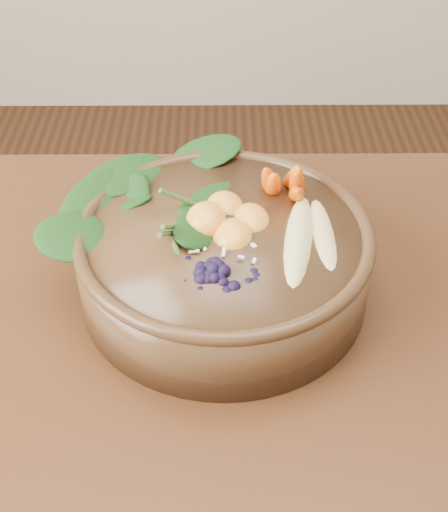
{
  "coord_description": "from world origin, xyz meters",
  "views": [
    {
      "loc": [
        -0.21,
        -0.47,
        1.33
      ],
      "look_at": [
        -0.21,
        0.15,
        0.8
      ],
      "focal_mm": 50.0,
      "sensor_mm": 36.0,
      "label": 1
    }
  ],
  "objects_px": {
    "carrot_cluster": "(285,157)",
    "blueberry_pile": "(219,256)",
    "stoneware_bowl": "(224,263)",
    "kale_heap": "(187,175)",
    "dining_table": "(411,439)",
    "banana_halves": "(312,225)",
    "mandarin_cluster": "(228,208)"
  },
  "relations": [
    {
      "from": "carrot_cluster",
      "to": "blueberry_pile",
      "type": "height_order",
      "value": "carrot_cluster"
    },
    {
      "from": "kale_heap",
      "to": "banana_halves",
      "type": "xyz_separation_m",
      "value": [
        0.14,
        -0.08,
        -0.01
      ]
    },
    {
      "from": "stoneware_bowl",
      "to": "carrot_cluster",
      "type": "height_order",
      "value": "carrot_cluster"
    },
    {
      "from": "stoneware_bowl",
      "to": "kale_heap",
      "type": "bearing_deg",
      "value": 119.42
    },
    {
      "from": "carrot_cluster",
      "to": "kale_heap",
      "type": "bearing_deg",
      "value": -169.49
    },
    {
      "from": "mandarin_cluster",
      "to": "blueberry_pile",
      "type": "distance_m",
      "value": 0.09
    },
    {
      "from": "banana_halves",
      "to": "carrot_cluster",
      "type": "bearing_deg",
      "value": 113.06
    },
    {
      "from": "mandarin_cluster",
      "to": "blueberry_pile",
      "type": "bearing_deg",
      "value": -96.71
    },
    {
      "from": "dining_table",
      "to": "stoneware_bowl",
      "type": "xyz_separation_m",
      "value": [
        -0.21,
        0.15,
        0.14
      ]
    },
    {
      "from": "blueberry_pile",
      "to": "carrot_cluster",
      "type": "bearing_deg",
      "value": 63.0
    },
    {
      "from": "dining_table",
      "to": "stoneware_bowl",
      "type": "bearing_deg",
      "value": 145.15
    },
    {
      "from": "carrot_cluster",
      "to": "banana_halves",
      "type": "xyz_separation_m",
      "value": [
        0.02,
        -0.09,
        -0.03
      ]
    },
    {
      "from": "kale_heap",
      "to": "dining_table",
      "type": "bearing_deg",
      "value": -41.28
    },
    {
      "from": "carrot_cluster",
      "to": "stoneware_bowl",
      "type": "bearing_deg",
      "value": -123.69
    },
    {
      "from": "dining_table",
      "to": "kale_heap",
      "type": "xyz_separation_m",
      "value": [
        -0.25,
        0.22,
        0.21
      ]
    },
    {
      "from": "carrot_cluster",
      "to": "mandarin_cluster",
      "type": "relative_size",
      "value": 0.87
    },
    {
      "from": "stoneware_bowl",
      "to": "dining_table",
      "type": "bearing_deg",
      "value": -34.85
    },
    {
      "from": "dining_table",
      "to": "stoneware_bowl",
      "type": "height_order",
      "value": "stoneware_bowl"
    },
    {
      "from": "stoneware_bowl",
      "to": "blueberry_pile",
      "type": "height_order",
      "value": "blueberry_pile"
    },
    {
      "from": "carrot_cluster",
      "to": "mandarin_cluster",
      "type": "distance_m",
      "value": 0.09
    },
    {
      "from": "banana_halves",
      "to": "blueberry_pile",
      "type": "xyz_separation_m",
      "value": [
        -0.1,
        -0.06,
        0.01
      ]
    },
    {
      "from": "dining_table",
      "to": "blueberry_pile",
      "type": "xyz_separation_m",
      "value": [
        -0.21,
        0.08,
        0.21
      ]
    },
    {
      "from": "dining_table",
      "to": "banana_halves",
      "type": "height_order",
      "value": "banana_halves"
    },
    {
      "from": "kale_heap",
      "to": "carrot_cluster",
      "type": "relative_size",
      "value": 2.38
    },
    {
      "from": "kale_heap",
      "to": "mandarin_cluster",
      "type": "bearing_deg",
      "value": -49.23
    },
    {
      "from": "dining_table",
      "to": "mandarin_cluster",
      "type": "bearing_deg",
      "value": 140.91
    },
    {
      "from": "banana_halves",
      "to": "mandarin_cluster",
      "type": "xyz_separation_m",
      "value": [
        -0.09,
        0.03,
        0.0
      ]
    },
    {
      "from": "kale_heap",
      "to": "banana_halves",
      "type": "height_order",
      "value": "kale_heap"
    },
    {
      "from": "kale_heap",
      "to": "blueberry_pile",
      "type": "xyz_separation_m",
      "value": [
        0.04,
        -0.14,
        -0.0
      ]
    },
    {
      "from": "mandarin_cluster",
      "to": "blueberry_pile",
      "type": "xyz_separation_m",
      "value": [
        -0.01,
        -0.09,
        0.0
      ]
    },
    {
      "from": "kale_heap",
      "to": "blueberry_pile",
      "type": "distance_m",
      "value": 0.15
    },
    {
      "from": "stoneware_bowl",
      "to": "carrot_cluster",
      "type": "xyz_separation_m",
      "value": [
        0.07,
        0.08,
        0.09
      ]
    }
  ]
}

